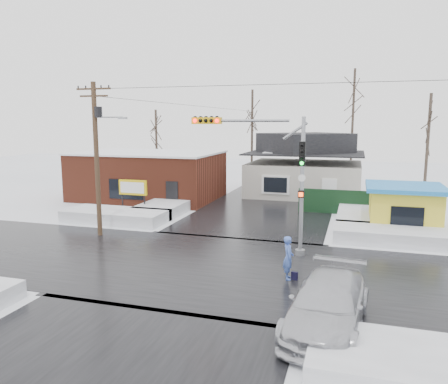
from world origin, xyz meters
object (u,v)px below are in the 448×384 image
(traffic_signal, at_px, (271,166))
(car, at_px, (327,305))
(marquee_sign, at_px, (133,188))
(kiosk, at_px, (404,208))
(pedestrian, at_px, (288,258))
(utility_pole, at_px, (97,150))

(traffic_signal, distance_m, car, 9.26)
(traffic_signal, bearing_deg, marquee_sign, 150.28)
(marquee_sign, distance_m, kiosk, 18.51)
(pedestrian, distance_m, car, 4.61)
(kiosk, bearing_deg, marquee_sign, -178.45)
(traffic_signal, relative_size, car, 1.22)
(traffic_signal, distance_m, pedestrian, 5.28)
(marquee_sign, xyz_separation_m, car, (14.85, -14.29, -1.09))
(traffic_signal, relative_size, kiosk, 1.52)
(car, bearing_deg, kiosk, 81.64)
(traffic_signal, distance_m, utility_pole, 10.39)
(pedestrian, bearing_deg, kiosk, -41.97)
(marquee_sign, height_order, pedestrian, marquee_sign)
(car, bearing_deg, traffic_signal, 119.26)
(utility_pole, distance_m, kiosk, 18.95)
(car, bearing_deg, marquee_sign, 141.59)
(kiosk, xyz_separation_m, car, (-3.65, -14.79, -0.63))
(utility_pole, bearing_deg, traffic_signal, -2.95)
(kiosk, height_order, car, kiosk)
(traffic_signal, height_order, car, traffic_signal)
(marquee_sign, distance_m, car, 20.64)
(traffic_signal, xyz_separation_m, car, (3.42, -7.77, -3.71))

